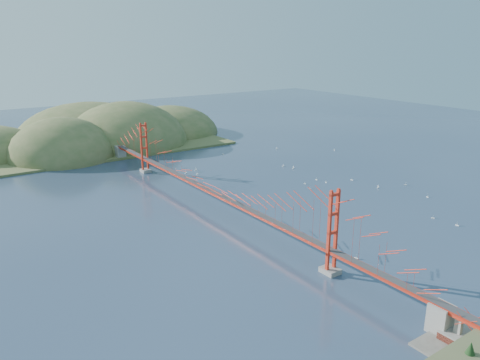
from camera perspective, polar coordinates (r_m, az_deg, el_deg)
ground at (r=86.13m, az=-3.37°, el=-3.50°), size 320.00×320.00×0.00m
bridge at (r=84.12m, az=-3.52°, el=1.02°), size 2.20×94.40×12.00m
promontory at (r=55.21m, az=25.32°, el=-17.55°), size 9.00×6.00×0.24m
fort at (r=55.49m, az=24.97°, el=-16.64°), size 3.70×2.30×1.75m
far_headlands at (r=147.62m, az=-16.65°, el=4.41°), size 84.00×58.00×25.00m
sailboat_13 at (r=101.98m, az=16.48°, el=-0.84°), size 0.62×0.55×0.71m
sailboat_3 at (r=109.04m, az=-6.61°, el=0.88°), size 0.63×0.58×0.70m
sailboat_1 at (r=98.37m, az=8.52°, el=-0.97°), size 0.62×0.62×0.66m
sailboat_17 at (r=133.36m, az=4.52°, el=3.87°), size 0.59×0.59×0.67m
sailboat_9 at (r=133.74m, az=11.46°, el=3.62°), size 0.64×0.64×0.69m
sailboat_10 at (r=69.05m, az=13.98°, el=-9.18°), size 0.63×0.66×0.75m
sailboat_7 at (r=114.87m, az=5.30°, el=1.73°), size 0.56×0.56×0.63m
sailboat_11 at (r=105.61m, az=19.54°, el=-0.53°), size 0.68×0.68×0.72m
sailboat_14 at (r=104.64m, az=9.32°, el=0.08°), size 0.43×0.54×0.63m
sailboat_15 at (r=126.31m, az=-2.09°, el=3.18°), size 0.61×0.61×0.65m
sailboat_12 at (r=107.79m, az=-5.26°, el=0.72°), size 0.50×0.42×0.58m
sailboat_6 at (r=88.00m, az=22.46°, el=-4.25°), size 0.58×0.58×0.65m
sailboat_5 at (r=105.97m, az=13.48°, el=0.05°), size 0.58×0.66×0.75m
sailboat_4 at (r=103.07m, az=10.45°, el=-0.24°), size 0.43×0.50×0.57m
sailboat_16 at (r=111.36m, az=-5.38°, el=1.25°), size 0.62×0.60×0.70m
sailboat_8 at (r=113.22m, az=6.52°, el=1.48°), size 0.59×0.50×0.68m
sailboat_0 at (r=101.46m, az=7.91°, el=-0.39°), size 0.51×0.52×0.59m
sailboat_extra_0 at (r=99.16m, az=21.91°, el=-1.89°), size 0.48×0.52×0.59m
sailboat_extra_1 at (r=86.28m, az=24.97°, el=-4.97°), size 0.50×0.60×0.69m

